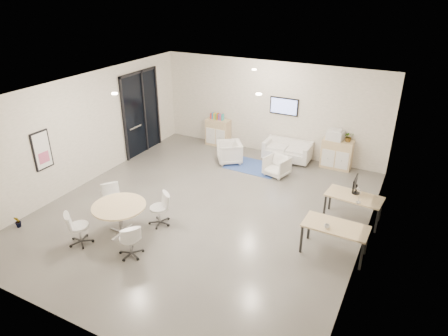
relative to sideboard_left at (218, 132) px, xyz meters
name	(u,v)px	position (x,y,z in m)	size (l,w,h in m)	color
room_shell	(204,155)	(1.89, -4.25, 1.11)	(9.60, 10.60, 4.80)	#5A5752
glass_door	(141,111)	(-2.06, -1.74, 1.01)	(0.09, 1.90, 2.85)	black
artwork	(42,150)	(-2.08, -5.85, 1.06)	(0.05, 0.54, 1.04)	black
wall_tv	(284,106)	(2.39, 0.21, 1.26)	(0.98, 0.06, 0.58)	black
ceiling_spots	(213,84)	(1.69, -3.42, 2.69)	(3.14, 4.14, 0.03)	#FFEAC6
sideboard_left	(218,132)	(0.00, 0.00, 0.00)	(0.87, 0.45, 0.98)	tan
sideboard_right	(337,154)	(4.35, -0.01, -0.01)	(0.96, 0.46, 0.96)	tan
books	(217,116)	(-0.04, 0.00, 0.60)	(0.50, 0.14, 0.22)	red
printer	(335,135)	(4.23, 0.00, 0.64)	(0.52, 0.45, 0.35)	white
loveseat	(288,151)	(2.74, -0.14, -0.17)	(1.57, 0.80, 0.58)	white
blue_rug	(253,167)	(1.95, -1.18, -0.48)	(1.72, 1.15, 0.01)	#2F4F91
armchair_left	(229,151)	(1.07, -1.20, -0.09)	(0.76, 0.72, 0.79)	white
armchair_right	(277,165)	(2.84, -1.42, -0.14)	(0.67, 0.63, 0.69)	white
desk_rear	(354,198)	(5.45, -2.99, 0.15)	(1.42, 0.80, 0.71)	tan
desk_front	(335,229)	(5.36, -4.56, 0.17)	(1.41, 0.73, 0.73)	tan
monitor	(355,185)	(5.41, -2.84, 0.46)	(0.20, 0.50, 0.44)	black
round_table	(119,208)	(0.63, -6.13, 0.20)	(1.27, 1.27, 0.77)	tan
meeting_chairs	(121,218)	(0.63, -6.13, -0.08)	(2.33, 2.33, 0.82)	white
plant_cabinet	(349,138)	(4.65, 0.01, 0.61)	(0.30, 0.33, 0.26)	#3F7F3F
plant_floor	(19,225)	(-1.81, -7.12, -0.41)	(0.18, 0.33, 0.15)	#3F7F3F
cup	(327,226)	(5.20, -4.75, 0.30)	(0.11, 0.09, 0.11)	white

